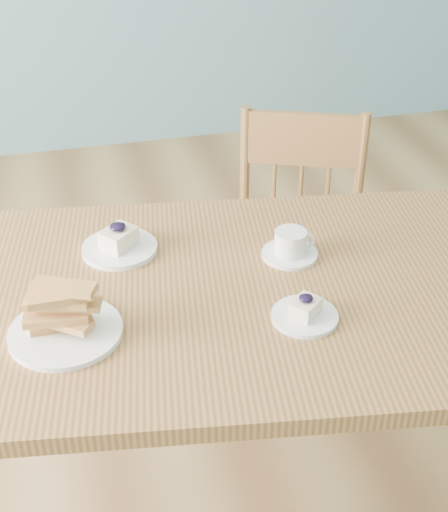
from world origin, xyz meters
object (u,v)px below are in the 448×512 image
(cheesecake_plate_near, at_px, (305,313))
(coffee_cup, at_px, (291,246))
(dining_chair, at_px, (296,253))
(biscotti_plate, at_px, (64,318))
(dining_table, at_px, (273,313))
(cheesecake_plate_far, at_px, (119,244))

(cheesecake_plate_near, xyz_separation_m, coffee_cup, (0.05, 0.23, 0.01))
(dining_chair, bearing_deg, coffee_cup, -90.75)
(dining_chair, relative_size, cheesecake_plate_near, 6.28)
(biscotti_plate, bearing_deg, dining_table, 7.05)
(cheesecake_plate_near, bearing_deg, dining_table, 101.03)
(coffee_cup, bearing_deg, cheesecake_plate_far, 168.32)
(dining_table, height_order, coffee_cup, coffee_cup)
(cheesecake_plate_far, bearing_deg, cheesecake_plate_near, -46.28)
(dining_chair, height_order, biscotti_plate, biscotti_plate)
(dining_table, bearing_deg, cheesecake_plate_far, 152.80)
(coffee_cup, relative_size, biscotti_plate, 0.57)
(dining_table, bearing_deg, dining_chair, 73.59)
(dining_chair, distance_m, coffee_cup, 0.59)
(dining_chair, bearing_deg, cheesecake_plate_far, -128.00)
(cheesecake_plate_near, height_order, cheesecake_plate_far, cheesecake_plate_far)
(cheesecake_plate_near, bearing_deg, biscotti_plate, 171.79)
(cheesecake_plate_far, relative_size, biscotti_plate, 0.78)
(coffee_cup, bearing_deg, cheesecake_plate_near, -95.94)
(dining_chair, height_order, coffee_cup, dining_chair)
(dining_chair, xyz_separation_m, coffee_cup, (-0.19, -0.45, 0.33))
(dining_table, relative_size, biscotti_plate, 6.60)
(dining_table, distance_m, cheesecake_plate_far, 0.40)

